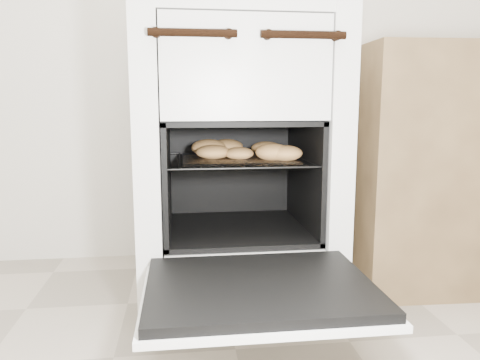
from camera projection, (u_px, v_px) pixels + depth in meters
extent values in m
cube|color=white|center=(234.00, 154.00, 1.68)|extent=(0.65, 0.69, 1.00)
cylinder|color=black|center=(193.00, 33.00, 1.25)|extent=(0.24, 0.02, 0.02)
cylinder|color=black|center=(304.00, 35.00, 1.28)|extent=(0.24, 0.02, 0.02)
cube|color=black|center=(260.00, 287.00, 1.18)|extent=(0.56, 0.43, 0.03)
cube|color=white|center=(259.00, 294.00, 1.18)|extent=(0.59, 0.46, 0.02)
cylinder|color=black|center=(168.00, 161.00, 1.57)|extent=(0.01, 0.46, 0.01)
cylinder|color=black|center=(303.00, 159.00, 1.63)|extent=(0.01, 0.46, 0.01)
cylinder|color=black|center=(246.00, 168.00, 1.39)|extent=(0.47, 0.01, 0.01)
cylinder|color=black|center=(230.00, 153.00, 1.81)|extent=(0.47, 0.01, 0.01)
cylinder|color=black|center=(179.00, 160.00, 1.58)|extent=(0.01, 0.43, 0.01)
cylinder|color=black|center=(199.00, 160.00, 1.58)|extent=(0.01, 0.43, 0.01)
cylinder|color=black|center=(218.00, 160.00, 1.59)|extent=(0.01, 0.43, 0.01)
cylinder|color=black|center=(237.00, 160.00, 1.60)|extent=(0.01, 0.43, 0.01)
cylinder|color=black|center=(256.00, 159.00, 1.61)|extent=(0.01, 0.43, 0.01)
cylinder|color=black|center=(274.00, 159.00, 1.62)|extent=(0.01, 0.43, 0.01)
cylinder|color=black|center=(292.00, 159.00, 1.62)|extent=(0.01, 0.43, 0.01)
cube|color=white|center=(238.00, 158.00, 1.58)|extent=(0.37, 0.33, 0.01)
ellipsoid|color=#B47B48|center=(273.00, 152.00, 1.49)|extent=(0.11, 0.11, 0.05)
ellipsoid|color=#B47B48|center=(239.00, 153.00, 1.51)|extent=(0.13, 0.13, 0.04)
ellipsoid|color=#B47B48|center=(209.00, 147.00, 1.61)|extent=(0.17, 0.17, 0.06)
ellipsoid|color=#B47B48|center=(213.00, 152.00, 1.53)|extent=(0.14, 0.14, 0.05)
ellipsoid|color=#B47B48|center=(227.00, 146.00, 1.68)|extent=(0.16, 0.16, 0.05)
ellipsoid|color=#B47B48|center=(286.00, 153.00, 1.48)|extent=(0.15, 0.15, 0.05)
ellipsoid|color=#B47B48|center=(266.00, 148.00, 1.66)|extent=(0.12, 0.12, 0.05)
cube|color=brown|center=(458.00, 165.00, 1.83)|extent=(0.90, 0.62, 0.88)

